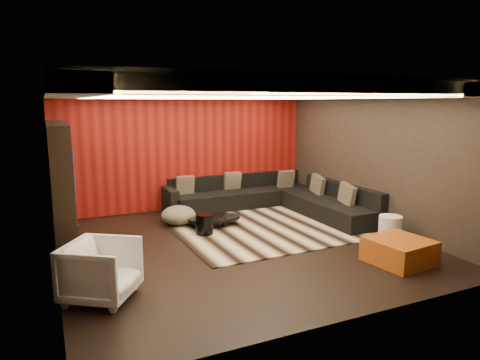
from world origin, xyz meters
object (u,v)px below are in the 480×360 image
white_side_table (390,230)px  armchair (101,271)px  sectional_sofa (273,200)px  coffee_table (214,221)px  drum_stool (204,224)px  orange_ottoman (399,251)px

white_side_table → armchair: armchair is taller
armchair → sectional_sofa: size_ratio=0.23×
coffee_table → white_side_table: white_side_table is taller
coffee_table → white_side_table: size_ratio=2.17×
white_side_table → sectional_sofa: bearing=104.6°
drum_stool → white_side_table: bearing=-32.9°
coffee_table → armchair: 3.52m
coffee_table → white_side_table: (2.50, -2.30, 0.14)m
drum_stool → sectional_sofa: (2.10, 1.09, 0.05)m
coffee_table → orange_ottoman: 3.65m
armchair → sectional_sofa: (4.23, 3.10, -0.12)m
white_side_table → orange_ottoman: bearing=-125.2°
coffee_table → armchair: size_ratio=1.30×
sectional_sofa → drum_stool: bearing=-152.7°
coffee_table → orange_ottoman: size_ratio=1.27×
drum_stool → sectional_sofa: sectional_sofa is taller
white_side_table → sectional_sofa: (-0.77, 2.94, 0.01)m
coffee_table → armchair: (-2.50, -2.45, 0.27)m
white_side_table → orange_ottoman: 0.97m
orange_ottoman → armchair: (-4.44, 0.64, 0.19)m
white_side_table → armchair: (-5.00, -0.16, 0.13)m
orange_ottoman → sectional_sofa: (-0.21, 3.74, 0.07)m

